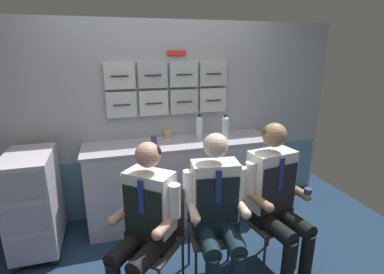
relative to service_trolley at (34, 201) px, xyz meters
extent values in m
cube|color=#A2A8B0|center=(1.28, 0.47, 0.56)|extent=(4.20, 0.06, 2.15)
cube|color=#5A8AA4|center=(1.28, 0.44, -0.17)|extent=(4.12, 0.01, 0.69)
cube|color=silver|center=(0.86, 0.41, 0.78)|extent=(0.31, 0.06, 0.27)
cylinder|color=#2B1E2E|center=(0.86, 0.37, 0.78)|extent=(0.18, 0.01, 0.01)
cube|color=silver|center=(1.20, 0.41, 0.78)|extent=(0.31, 0.06, 0.27)
cylinder|color=black|center=(1.20, 0.37, 0.78)|extent=(0.18, 0.01, 0.01)
cube|color=#B4BBB6|center=(1.54, 0.41, 0.78)|extent=(0.31, 0.06, 0.27)
cylinder|color=black|center=(1.54, 0.37, 0.78)|extent=(0.18, 0.01, 0.01)
cube|color=silver|center=(1.88, 0.41, 0.78)|extent=(0.31, 0.06, 0.27)
cylinder|color=black|center=(1.88, 0.37, 0.78)|extent=(0.18, 0.01, 0.01)
cube|color=silver|center=(0.86, 0.41, 1.07)|extent=(0.31, 0.06, 0.27)
cylinder|color=#261C2E|center=(0.86, 0.37, 1.07)|extent=(0.18, 0.01, 0.01)
cube|color=#AAB2BB|center=(1.20, 0.41, 1.07)|extent=(0.31, 0.06, 0.27)
cylinder|color=#2A222C|center=(1.20, 0.37, 1.07)|extent=(0.18, 0.01, 0.01)
cube|color=#B0C0C1|center=(1.54, 0.41, 1.07)|extent=(0.31, 0.06, 0.27)
cylinder|color=#1D2729|center=(1.54, 0.37, 1.07)|extent=(0.18, 0.01, 0.01)
cube|color=#B6BABA|center=(1.88, 0.41, 1.07)|extent=(0.31, 0.06, 0.27)
cylinder|color=#1F272F|center=(1.88, 0.37, 1.07)|extent=(0.18, 0.01, 0.01)
cube|color=red|center=(1.47, 0.42, 1.30)|extent=(0.20, 0.02, 0.05)
cube|color=#B7B5C5|center=(1.44, 0.18, -0.08)|extent=(2.00, 0.52, 0.87)
cube|color=#A7A6B6|center=(1.44, 0.18, 0.37)|extent=(2.04, 0.53, 0.03)
sphere|color=black|center=(-0.16, -0.27, -0.48)|extent=(0.07, 0.07, 0.07)
sphere|color=black|center=(0.15, -0.27, -0.48)|extent=(0.07, 0.07, 0.07)
sphere|color=black|center=(-0.16, 0.28, -0.48)|extent=(0.07, 0.07, 0.07)
sphere|color=black|center=(0.15, 0.28, -0.48)|extent=(0.07, 0.07, 0.07)
cube|color=silver|center=(0.00, 0.00, 0.00)|extent=(0.40, 0.64, 0.90)
cube|color=#ACA3B3|center=(0.00, -0.32, -0.30)|extent=(0.35, 0.01, 0.24)
cube|color=#ACA3B3|center=(0.00, -0.32, 0.00)|extent=(0.35, 0.01, 0.24)
cube|color=#ACA3B3|center=(0.00, -0.32, 0.30)|extent=(0.35, 0.01, 0.24)
cylinder|color=#28282D|center=(0.00, -0.30, 0.43)|extent=(0.32, 0.02, 0.02)
cylinder|color=#2D2D33|center=(0.93, -0.57, -0.30)|extent=(0.02, 0.02, 0.42)
cylinder|color=#2D2D33|center=(1.20, -0.81, -0.30)|extent=(0.02, 0.02, 0.42)
cube|color=#3D3A34|center=(0.95, -0.82, -0.08)|extent=(0.56, 0.56, 0.02)
cube|color=#3D3A34|center=(1.07, -0.68, 0.13)|extent=(0.30, 0.26, 0.40)
cylinder|color=#2D2D33|center=(0.93, -0.57, 0.13)|extent=(0.02, 0.02, 0.40)
cylinder|color=#2D2D33|center=(1.20, -0.81, 0.13)|extent=(0.02, 0.02, 0.40)
cylinder|color=black|center=(0.77, -0.89, -0.02)|extent=(0.34, 0.36, 0.13)
cylinder|color=black|center=(0.91, -1.01, -0.02)|extent=(0.34, 0.36, 0.13)
cube|color=black|center=(0.95, -0.82, -0.01)|extent=(0.38, 0.36, 0.12)
cube|color=white|center=(0.96, -0.81, 0.28)|extent=(0.38, 0.37, 0.46)
cube|color=black|center=(0.90, -0.88, 0.24)|extent=(0.25, 0.22, 0.37)
cube|color=navy|center=(0.89, -0.89, 0.36)|extent=(0.04, 0.04, 0.26)
cylinder|color=white|center=(0.81, -0.68, 0.33)|extent=(0.08, 0.08, 0.25)
cylinder|color=tan|center=(0.76, -0.77, 0.19)|extent=(0.20, 0.22, 0.07)
sphere|color=tan|center=(0.69, -0.84, 0.19)|extent=(0.08, 0.08, 0.08)
cylinder|color=white|center=(1.11, -0.94, 0.33)|extent=(0.08, 0.08, 0.25)
cylinder|color=tan|center=(1.03, -1.01, 0.19)|extent=(0.20, 0.22, 0.07)
sphere|color=tan|center=(0.96, -1.08, 0.19)|extent=(0.08, 0.08, 0.08)
sphere|color=tan|center=(0.96, -0.81, 0.64)|extent=(0.18, 0.18, 0.18)
ellipsoid|color=black|center=(0.97, -0.80, 0.66)|extent=(0.24, 0.24, 0.13)
cylinder|color=#2D2D33|center=(1.62, -1.02, -0.30)|extent=(0.02, 0.02, 0.42)
cylinder|color=#2D2D33|center=(1.31, -0.61, -0.30)|extent=(0.02, 0.02, 0.42)
cylinder|color=#2D2D33|center=(1.66, -0.66, -0.30)|extent=(0.02, 0.02, 0.42)
cube|color=#3D3A34|center=(1.46, -0.82, -0.08)|extent=(0.45, 0.45, 0.02)
cube|color=#3D3A34|center=(1.49, -0.63, 0.13)|extent=(0.37, 0.07, 0.40)
cylinder|color=#2D2D33|center=(1.31, -0.61, 0.13)|extent=(0.02, 0.02, 0.40)
cylinder|color=#2D2D33|center=(1.66, -0.66, 0.13)|extent=(0.02, 0.02, 0.40)
cylinder|color=#12242D|center=(1.35, -0.97, -0.02)|extent=(0.18, 0.39, 0.13)
cylinder|color=#12242D|center=(1.53, -0.99, -0.02)|extent=(0.18, 0.39, 0.13)
cube|color=#12242D|center=(1.46, -0.82, -0.01)|extent=(0.36, 0.24, 0.12)
cube|color=white|center=(1.46, -0.80, 0.29)|extent=(0.37, 0.24, 0.47)
cube|color=black|center=(1.45, -0.90, 0.25)|extent=(0.32, 0.05, 0.38)
cube|color=navy|center=(1.45, -0.91, 0.37)|extent=(0.04, 0.01, 0.26)
cylinder|color=white|center=(1.26, -0.77, 0.34)|extent=(0.08, 0.08, 0.26)
cylinder|color=beige|center=(1.27, -0.88, 0.19)|extent=(0.10, 0.24, 0.07)
sphere|color=beige|center=(1.25, -0.98, 0.19)|extent=(0.08, 0.08, 0.08)
cylinder|color=white|center=(1.67, -0.82, 0.34)|extent=(0.08, 0.08, 0.26)
cylinder|color=beige|center=(1.64, -0.92, 0.19)|extent=(0.10, 0.24, 0.07)
sphere|color=beige|center=(1.62, -1.03, 0.19)|extent=(0.08, 0.08, 0.08)
sphere|color=beige|center=(1.46, -0.80, 0.66)|extent=(0.19, 0.19, 0.19)
ellipsoid|color=tan|center=(1.47, -0.78, 0.67)|extent=(0.20, 0.19, 0.13)
cylinder|color=#2D2D33|center=(1.83, -0.98, -0.30)|extent=(0.02, 0.02, 0.42)
cylinder|color=#2D2D33|center=(2.19, -0.92, -0.30)|extent=(0.02, 0.02, 0.42)
cylinder|color=#2D2D33|center=(1.77, -0.63, -0.30)|extent=(0.02, 0.02, 0.42)
cylinder|color=#2D2D33|center=(2.13, -0.57, -0.30)|extent=(0.02, 0.02, 0.42)
cube|color=#3D3A34|center=(1.98, -0.78, -0.08)|extent=(0.46, 0.46, 0.02)
cube|color=#3D3A34|center=(1.95, -0.59, 0.13)|extent=(0.37, 0.09, 0.40)
cylinder|color=#2D2D33|center=(1.77, -0.63, 0.13)|extent=(0.02, 0.02, 0.40)
cylinder|color=#2D2D33|center=(2.13, -0.57, 0.13)|extent=(0.02, 0.02, 0.40)
cylinder|color=black|center=(1.95, -1.14, -0.25)|extent=(0.10, 0.10, 0.42)
cylinder|color=black|center=(2.14, -1.11, -0.25)|extent=(0.10, 0.10, 0.42)
cylinder|color=black|center=(1.92, -0.96, -0.02)|extent=(0.19, 0.41, 0.13)
cylinder|color=black|center=(2.11, -0.93, -0.02)|extent=(0.19, 0.41, 0.13)
cube|color=black|center=(1.98, -0.78, -0.01)|extent=(0.38, 0.26, 0.12)
cube|color=white|center=(1.98, -0.76, 0.30)|extent=(0.40, 0.26, 0.49)
cube|color=black|center=(2.00, -0.86, 0.26)|extent=(0.34, 0.07, 0.39)
cube|color=navy|center=(2.00, -0.87, 0.39)|extent=(0.04, 0.02, 0.28)
cylinder|color=white|center=(1.77, -0.79, 0.35)|extent=(0.08, 0.08, 0.27)
cylinder|color=#9B7859|center=(1.80, -0.90, 0.20)|extent=(0.11, 0.25, 0.07)
sphere|color=#9B7859|center=(1.82, -1.01, 0.20)|extent=(0.08, 0.08, 0.08)
cylinder|color=white|center=(2.19, -0.72, 0.35)|extent=(0.08, 0.08, 0.27)
cylinder|color=#9B7859|center=(2.19, -0.83, 0.20)|extent=(0.11, 0.25, 0.07)
sphere|color=#9B7859|center=(2.21, -0.94, 0.20)|extent=(0.08, 0.08, 0.08)
cylinder|color=navy|center=(2.21, -0.94, 0.24)|extent=(0.06, 0.06, 0.06)
sphere|color=#9B7859|center=(1.98, -0.76, 0.68)|extent=(0.20, 0.20, 0.20)
ellipsoid|color=brown|center=(1.98, -0.74, 0.70)|extent=(0.22, 0.21, 0.14)
cylinder|color=silver|center=(1.91, 0.08, 0.51)|extent=(0.07, 0.07, 0.24)
cone|color=silver|center=(1.91, 0.08, 0.64)|extent=(0.07, 0.07, 0.02)
cylinder|color=black|center=(1.91, 0.08, 0.67)|extent=(0.03, 0.03, 0.02)
cylinder|color=silver|center=(1.68, 0.26, 0.50)|extent=(0.08, 0.08, 0.22)
cone|color=silver|center=(1.68, 0.26, 0.62)|extent=(0.08, 0.08, 0.02)
cylinder|color=black|center=(1.68, 0.26, 0.64)|extent=(0.03, 0.03, 0.02)
cylinder|color=navy|center=(1.16, 0.18, 0.43)|extent=(0.06, 0.06, 0.09)
cylinder|color=#382114|center=(1.16, 0.18, 0.47)|extent=(0.05, 0.05, 0.01)
cylinder|color=tan|center=(1.34, 0.36, 0.43)|extent=(0.07, 0.07, 0.08)
cylinder|color=#382114|center=(1.34, 0.36, 0.46)|extent=(0.06, 0.06, 0.01)
camera|label=1|loc=(0.72, -2.71, 1.34)|focal=27.36mm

